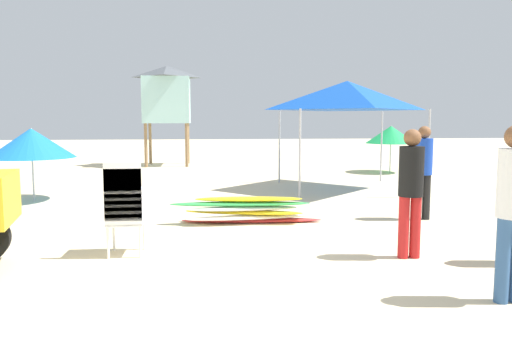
{
  "coord_description": "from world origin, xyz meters",
  "views": [
    {
      "loc": [
        0.13,
        -5.84,
        1.84
      ],
      "look_at": [
        1.06,
        2.95,
        0.9
      ],
      "focal_mm": 34.3,
      "sensor_mm": 36.0,
      "label": 1
    }
  ],
  "objects_px": {
    "beach_umbrella_left": "(32,143)",
    "stacked_plastic_chairs": "(125,202)",
    "popup_canopy": "(347,96)",
    "beach_umbrella_mid": "(391,135)",
    "lifeguard_near_center": "(423,166)",
    "lifeguard_near_right": "(411,184)",
    "lifeguard_tower": "(167,94)",
    "surfboard_pile": "(246,210)"
  },
  "relations": [
    {
      "from": "surfboard_pile",
      "to": "beach_umbrella_mid",
      "type": "bearing_deg",
      "value": 54.05
    },
    {
      "from": "lifeguard_near_right",
      "to": "popup_canopy",
      "type": "relative_size",
      "value": 0.55
    },
    {
      "from": "stacked_plastic_chairs",
      "to": "lifeguard_near_right",
      "type": "bearing_deg",
      "value": -7.32
    },
    {
      "from": "lifeguard_tower",
      "to": "beach_umbrella_mid",
      "type": "height_order",
      "value": "lifeguard_tower"
    },
    {
      "from": "lifeguard_tower",
      "to": "lifeguard_near_right",
      "type": "bearing_deg",
      "value": -73.23
    },
    {
      "from": "stacked_plastic_chairs",
      "to": "lifeguard_near_center",
      "type": "relative_size",
      "value": 0.75
    },
    {
      "from": "surfboard_pile",
      "to": "lifeguard_tower",
      "type": "xyz_separation_m",
      "value": [
        -2.19,
        11.43,
        2.6
      ]
    },
    {
      "from": "lifeguard_near_center",
      "to": "beach_umbrella_mid",
      "type": "relative_size",
      "value": 0.99
    },
    {
      "from": "surfboard_pile",
      "to": "popup_canopy",
      "type": "xyz_separation_m",
      "value": [
        2.98,
        4.0,
        2.22
      ]
    },
    {
      "from": "lifeguard_near_right",
      "to": "beach_umbrella_left",
      "type": "height_order",
      "value": "lifeguard_near_right"
    },
    {
      "from": "stacked_plastic_chairs",
      "to": "surfboard_pile",
      "type": "relative_size",
      "value": 0.47
    },
    {
      "from": "surfboard_pile",
      "to": "popup_canopy",
      "type": "relative_size",
      "value": 0.87
    },
    {
      "from": "lifeguard_near_center",
      "to": "beach_umbrella_left",
      "type": "relative_size",
      "value": 0.91
    },
    {
      "from": "lifeguard_near_center",
      "to": "lifeguard_tower",
      "type": "height_order",
      "value": "lifeguard_tower"
    },
    {
      "from": "beach_umbrella_left",
      "to": "stacked_plastic_chairs",
      "type": "bearing_deg",
      "value": -60.0
    },
    {
      "from": "stacked_plastic_chairs",
      "to": "beach_umbrella_left",
      "type": "height_order",
      "value": "beach_umbrella_left"
    },
    {
      "from": "surfboard_pile",
      "to": "lifeguard_near_center",
      "type": "distance_m",
      "value": 3.34
    },
    {
      "from": "beach_umbrella_left",
      "to": "lifeguard_near_right",
      "type": "bearing_deg",
      "value": -39.02
    },
    {
      "from": "lifeguard_near_center",
      "to": "popup_canopy",
      "type": "distance_m",
      "value": 4.26
    },
    {
      "from": "popup_canopy",
      "to": "lifeguard_tower",
      "type": "bearing_deg",
      "value": 124.84
    },
    {
      "from": "lifeguard_near_right",
      "to": "lifeguard_tower",
      "type": "xyz_separation_m",
      "value": [
        -4.16,
        13.8,
        1.84
      ]
    },
    {
      "from": "beach_umbrella_left",
      "to": "popup_canopy",
      "type": "bearing_deg",
      "value": 8.04
    },
    {
      "from": "lifeguard_tower",
      "to": "beach_umbrella_left",
      "type": "bearing_deg",
      "value": -105.77
    },
    {
      "from": "surfboard_pile",
      "to": "lifeguard_near_right",
      "type": "relative_size",
      "value": 1.59
    },
    {
      "from": "lifeguard_tower",
      "to": "stacked_plastic_chairs",
      "type": "bearing_deg",
      "value": -88.32
    },
    {
      "from": "stacked_plastic_chairs",
      "to": "lifeguard_tower",
      "type": "height_order",
      "value": "lifeguard_tower"
    },
    {
      "from": "popup_canopy",
      "to": "lifeguard_near_right",
      "type": "bearing_deg",
      "value": -98.96
    },
    {
      "from": "lifeguard_tower",
      "to": "lifeguard_near_center",
      "type": "bearing_deg",
      "value": -64.51
    },
    {
      "from": "stacked_plastic_chairs",
      "to": "beach_umbrella_left",
      "type": "relative_size",
      "value": 0.68
    },
    {
      "from": "stacked_plastic_chairs",
      "to": "surfboard_pile",
      "type": "distance_m",
      "value": 2.66
    },
    {
      "from": "lifeguard_near_center",
      "to": "surfboard_pile",
      "type": "bearing_deg",
      "value": -179.74
    },
    {
      "from": "lifeguard_near_center",
      "to": "beach_umbrella_mid",
      "type": "bearing_deg",
      "value": 72.61
    },
    {
      "from": "popup_canopy",
      "to": "beach_umbrella_mid",
      "type": "xyz_separation_m",
      "value": [
        2.74,
        3.87,
        -1.14
      ]
    },
    {
      "from": "beach_umbrella_mid",
      "to": "lifeguard_tower",
      "type": "bearing_deg",
      "value": 155.82
    },
    {
      "from": "lifeguard_near_center",
      "to": "beach_umbrella_left",
      "type": "xyz_separation_m",
      "value": [
        -7.84,
        2.92,
        0.32
      ]
    },
    {
      "from": "popup_canopy",
      "to": "lifeguard_tower",
      "type": "xyz_separation_m",
      "value": [
        -5.17,
        7.42,
        0.37
      ]
    },
    {
      "from": "popup_canopy",
      "to": "beach_umbrella_left",
      "type": "bearing_deg",
      "value": -171.96
    },
    {
      "from": "stacked_plastic_chairs",
      "to": "popup_canopy",
      "type": "xyz_separation_m",
      "value": [
        4.78,
        5.9,
        1.71
      ]
    },
    {
      "from": "stacked_plastic_chairs",
      "to": "lifeguard_near_right",
      "type": "relative_size",
      "value": 0.75
    },
    {
      "from": "surfboard_pile",
      "to": "popup_canopy",
      "type": "bearing_deg",
      "value": 53.37
    },
    {
      "from": "lifeguard_near_center",
      "to": "popup_canopy",
      "type": "xyz_separation_m",
      "value": [
        -0.27,
        3.99,
        1.47
      ]
    },
    {
      "from": "popup_canopy",
      "to": "beach_umbrella_left",
      "type": "height_order",
      "value": "popup_canopy"
    }
  ]
}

